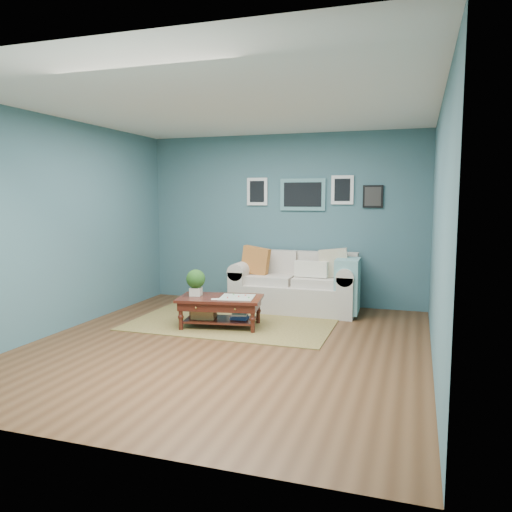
% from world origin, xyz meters
% --- Properties ---
extents(room_shell, '(5.00, 5.02, 2.70)m').
position_xyz_m(room_shell, '(0.01, 0.06, 1.36)').
color(room_shell, brown).
rests_on(room_shell, ground).
extents(area_rug, '(2.73, 2.18, 0.01)m').
position_xyz_m(area_rug, '(-0.31, 1.22, 0.01)').
color(area_rug, brown).
rests_on(area_rug, ground).
extents(loveseat, '(1.90, 0.86, 0.98)m').
position_xyz_m(loveseat, '(0.40, 2.03, 0.40)').
color(loveseat, beige).
rests_on(loveseat, ground).
extents(coffee_table, '(1.17, 0.80, 0.76)m').
position_xyz_m(coffee_table, '(-0.44, 0.73, 0.34)').
color(coffee_table, '#350F0F').
rests_on(coffee_table, ground).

